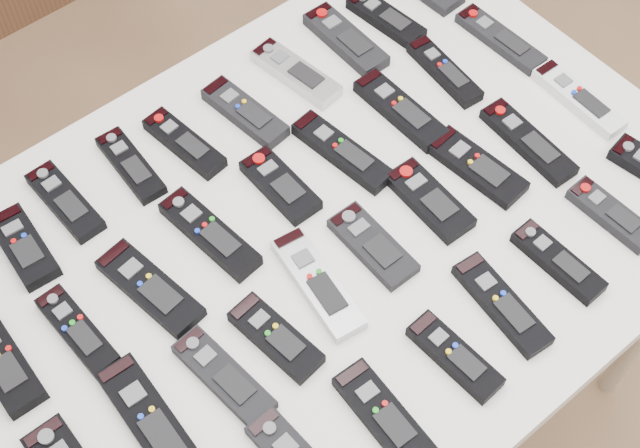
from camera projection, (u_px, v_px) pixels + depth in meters
ground at (328, 435)px, 2.04m from camera, size 4.00×4.00×0.00m
table at (320, 250)px, 1.46m from camera, size 1.25×0.88×0.78m
remote_1 at (24, 247)px, 1.38m from camera, size 0.07×0.15×0.02m
remote_2 at (65, 202)px, 1.43m from camera, size 0.06×0.16×0.02m
remote_3 at (131, 165)px, 1.47m from camera, size 0.05×0.16×0.02m
remote_4 at (184, 143)px, 1.49m from camera, size 0.07×0.17×0.02m
remote_5 at (245, 112)px, 1.53m from camera, size 0.07×0.17×0.02m
remote_6 at (296, 73)px, 1.58m from camera, size 0.08×0.18×0.02m
remote_7 at (346, 40)px, 1.62m from camera, size 0.06×0.18×0.02m
remote_8 at (386, 18)px, 1.66m from camera, size 0.07×0.16×0.02m
remote_10 at (3, 364)px, 1.27m from camera, size 0.06×0.16×0.02m
remote_11 at (78, 331)px, 1.30m from camera, size 0.05×0.16×0.02m
remote_12 at (150, 288)px, 1.34m from camera, size 0.09×0.19×0.02m
remote_13 at (210, 234)px, 1.39m from camera, size 0.07×0.19×0.02m
remote_14 at (280, 185)px, 1.45m from camera, size 0.06×0.15×0.02m
remote_15 at (342, 152)px, 1.48m from camera, size 0.07×0.20×0.02m
remote_16 at (400, 110)px, 1.53m from camera, size 0.06×0.19×0.02m
remote_17 at (444, 71)px, 1.58m from camera, size 0.06×0.17×0.02m
remote_18 at (500, 39)px, 1.63m from camera, size 0.05×0.19×0.02m
remote_20 at (152, 422)px, 1.23m from camera, size 0.07×0.21×0.02m
remote_21 at (224, 376)px, 1.27m from camera, size 0.07×0.18×0.02m
remote_22 at (276, 338)px, 1.30m from camera, size 0.07×0.16×0.02m
remote_23 at (318, 283)px, 1.35m from camera, size 0.08×0.20×0.02m
remote_24 at (373, 246)px, 1.39m from camera, size 0.06×0.16×0.02m
remote_25 at (430, 200)px, 1.43m from camera, size 0.07×0.16×0.02m
remote_26 at (477, 167)px, 1.47m from camera, size 0.08×0.18×0.02m
remote_27 at (528, 142)px, 1.50m from camera, size 0.06×0.19×0.02m
remote_28 at (579, 99)px, 1.55m from camera, size 0.05×0.19×0.02m
remote_32 at (383, 415)px, 1.23m from camera, size 0.06×0.17×0.02m
remote_33 at (455, 356)px, 1.28m from camera, size 0.06×0.15×0.02m
remote_34 at (502, 304)px, 1.33m from camera, size 0.07×0.18×0.02m
remote_35 at (558, 262)px, 1.37m from camera, size 0.05×0.16×0.02m
remote_36 at (611, 214)px, 1.42m from camera, size 0.05×0.15×0.02m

